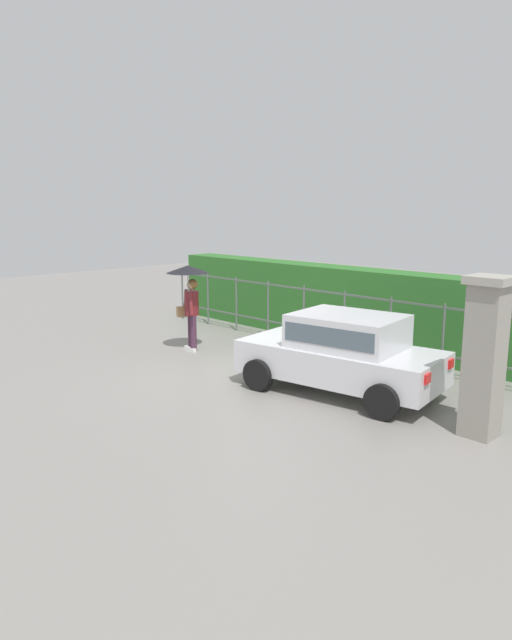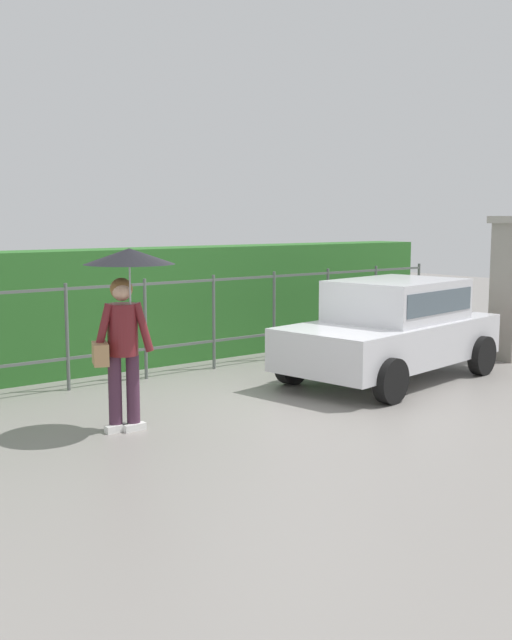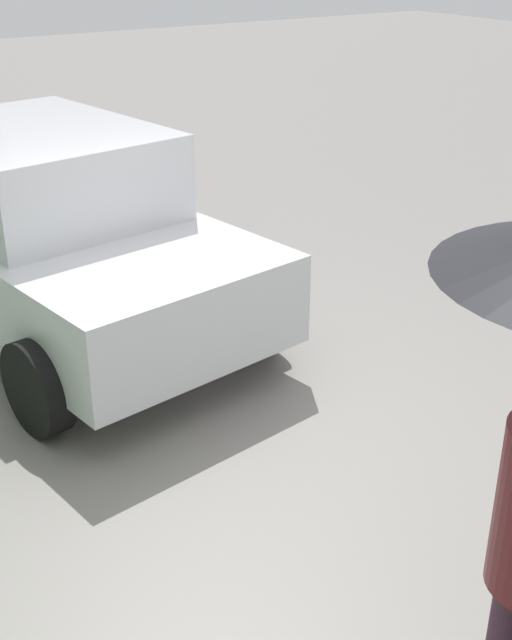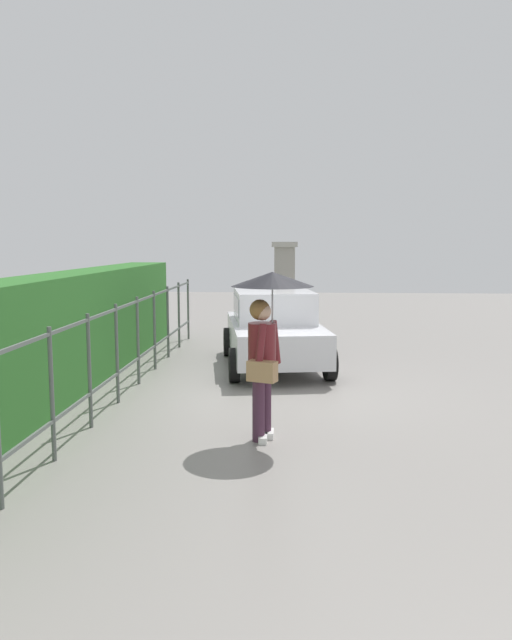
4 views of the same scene
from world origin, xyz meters
name	(u,v)px [view 3 (image 3 of 4)]	position (x,y,z in m)	size (l,w,h in m)	color
ground_plane	(240,444)	(0.00, 0.00, 0.00)	(40.00, 40.00, 0.00)	gray
car	(47,222)	(2.20, 0.29, 0.80)	(3.92, 2.31, 1.48)	silver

